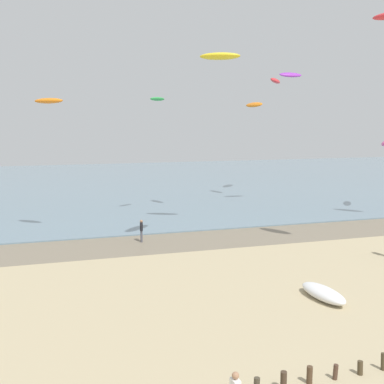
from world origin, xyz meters
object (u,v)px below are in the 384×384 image
kite_aloft_1 (254,105)px  kite_aloft_5 (220,56)px  grounded_kite (323,293)px  kite_aloft_8 (275,81)px  kite_aloft_11 (290,75)px  kite_aloft_4 (49,101)px  kite_aloft_10 (157,99)px  person_by_waterline (141,230)px

kite_aloft_1 → kite_aloft_5: bearing=-46.0°
kite_aloft_5 → grounded_kite: bearing=-65.6°
kite_aloft_8 → kite_aloft_11: 9.87m
kite_aloft_4 → kite_aloft_11: 25.27m
grounded_kite → kite_aloft_5: kite_aloft_5 is taller
kite_aloft_1 → kite_aloft_4: bearing=-73.4°
kite_aloft_4 → kite_aloft_10: size_ratio=1.35×
kite_aloft_1 → kite_aloft_4: size_ratio=1.10×
grounded_kite → kite_aloft_8: kite_aloft_8 is taller
person_by_waterline → kite_aloft_5: kite_aloft_5 is taller
person_by_waterline → kite_aloft_10: kite_aloft_10 is taller
person_by_waterline → kite_aloft_8: (20.90, 19.54, 13.15)m
kite_aloft_4 → kite_aloft_11: bearing=57.3°
person_by_waterline → kite_aloft_1: size_ratio=0.59×
kite_aloft_4 → kite_aloft_11: (24.15, 6.72, 3.21)m
person_by_waterline → kite_aloft_11: kite_aloft_11 is taller
kite_aloft_8 → kite_aloft_1: bearing=-15.3°
kite_aloft_5 → kite_aloft_10: 9.24m
person_by_waterline → kite_aloft_5: bearing=9.9°
person_by_waterline → kite_aloft_5: 14.90m
person_by_waterline → kite_aloft_8: 31.49m
person_by_waterline → kite_aloft_1: 25.56m
kite_aloft_5 → kite_aloft_11: bearing=64.7°
person_by_waterline → kite_aloft_10: bearing=68.9°
person_by_waterline → grounded_kite: size_ratio=0.52×
kite_aloft_1 → kite_aloft_4: 26.47m
person_by_waterline → kite_aloft_11: 24.26m
kite_aloft_1 → kite_aloft_11: kite_aloft_11 is taller
kite_aloft_5 → kite_aloft_11: kite_aloft_5 is taller
person_by_waterline → kite_aloft_8: kite_aloft_8 is taller
kite_aloft_4 → kite_aloft_11: kite_aloft_11 is taller
kite_aloft_4 → kite_aloft_10: (9.93, 5.91, 0.53)m
kite_aloft_1 → person_by_waterline: bearing=-58.3°
person_by_waterline → kite_aloft_8: size_ratio=0.52×
grounded_kite → kite_aloft_1: 34.85m
kite_aloft_5 → kite_aloft_8: 23.21m
kite_aloft_4 → kite_aloft_8: (27.21, 16.10, 3.42)m
kite_aloft_1 → kite_aloft_10: (-13.10, -7.13, 0.15)m
kite_aloft_4 → kite_aloft_5: kite_aloft_5 is taller
person_by_waterline → kite_aloft_11: size_ratio=0.68×
grounded_kite → kite_aloft_8: bearing=-27.2°
grounded_kite → person_by_waterline: bearing=18.6°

